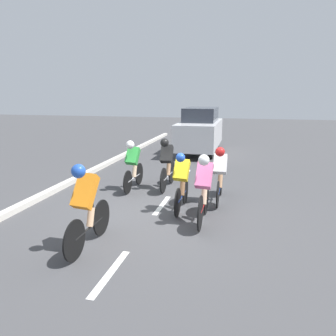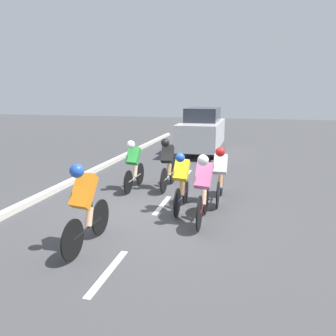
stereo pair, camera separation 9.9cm
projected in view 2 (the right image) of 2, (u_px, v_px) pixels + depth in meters
The scene contains 12 objects.
ground_plane at pixel (156, 212), 7.60m from camera, with size 60.00×60.00×0.00m, color #424244.
lane_stripe_near at pixel (108, 272), 5.04m from camera, with size 0.12×1.40×0.01m, color white.
lane_stripe_mid at pixel (162, 205), 8.07m from camera, with size 0.12×1.40×0.01m, color white.
lane_stripe_far at pixel (187, 175), 11.09m from camera, with size 0.12×1.40×0.01m, color white.
curb at pixel (48, 193), 8.81m from camera, with size 0.20×26.98×0.14m, color beige.
cyclist_yellow at pixel (181, 180), 7.53m from camera, with size 0.35×1.60×1.42m.
cyclist_white at pixel (220, 173), 8.14m from camera, with size 0.32×1.69×1.45m.
cyclist_black at pixel (168, 162), 9.32m from camera, with size 0.34×1.75×1.49m.
cyclist_pink at pixel (203, 187), 6.80m from camera, with size 0.34×1.69×1.52m.
cyclist_orange at pixel (85, 203), 5.66m from camera, with size 0.36×1.74×1.58m.
cyclist_green at pixel (134, 163), 9.23m from camera, with size 0.35×1.64×1.45m.
support_car at pixel (202, 130), 14.99m from camera, with size 1.70×4.34×2.06m.
Camera 2 is at (-2.01, 6.90, 2.69)m, focal length 35.00 mm.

